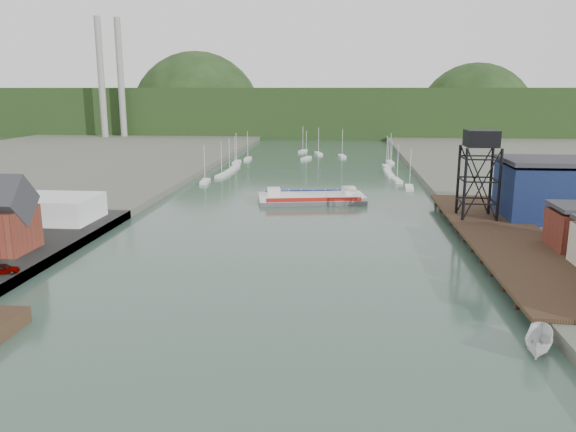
% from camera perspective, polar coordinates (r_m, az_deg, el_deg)
% --- Properties ---
extents(ground, '(600.00, 600.00, 0.00)m').
position_cam_1_polar(ground, '(53.82, -6.15, -15.36)').
color(ground, '#294034').
rests_on(ground, ground).
extents(east_pier, '(14.00, 70.00, 2.45)m').
position_cam_1_polar(east_pier, '(98.13, 21.29, -1.93)').
color(east_pier, black).
rests_on(east_pier, ground).
extents(white_shed, '(18.00, 12.00, 4.50)m').
position_cam_1_polar(white_shed, '(112.62, -23.30, 0.73)').
color(white_shed, silver).
rests_on(white_shed, west_quay).
extents(lift_tower, '(6.50, 6.50, 16.00)m').
position_cam_1_polar(lift_tower, '(107.78, 19.02, 6.94)').
color(lift_tower, black).
rests_on(lift_tower, east_pier).
extents(blue_shed, '(20.50, 14.50, 11.30)m').
position_cam_1_polar(blue_shed, '(115.11, 25.76, 2.37)').
color(blue_shed, '#0B1634').
rests_on(blue_shed, east_land).
extents(marina_sailboats, '(57.71, 92.65, 0.90)m').
position_cam_1_polar(marina_sailboats, '(186.83, 2.42, 5.08)').
color(marina_sailboats, silver).
rests_on(marina_sailboats, ground).
extents(smokestacks, '(11.20, 8.20, 60.00)m').
position_cam_1_polar(smokestacks, '(302.15, -17.53, 13.09)').
color(smokestacks, gray).
rests_on(smokestacks, ground).
extents(distant_hills, '(500.00, 120.00, 80.00)m').
position_cam_1_polar(distant_hills, '(348.37, 3.27, 10.29)').
color(distant_hills, black).
rests_on(distant_hills, ground).
extents(chain_ferry, '(25.30, 13.61, 3.46)m').
position_cam_1_polar(chain_ferry, '(128.50, 2.40, 1.85)').
color(chain_ferry, '#4E4D50').
rests_on(chain_ferry, ground).
extents(motorboat, '(4.80, 6.88, 2.49)m').
position_cam_1_polar(motorboat, '(61.00, 24.17, -11.66)').
color(motorboat, silver).
rests_on(motorboat, ground).
extents(car_west_a, '(4.26, 2.54, 1.36)m').
position_cam_1_polar(car_west_a, '(82.93, -26.97, -4.79)').
color(car_west_a, '#999999').
rests_on(car_west_a, west_quay).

